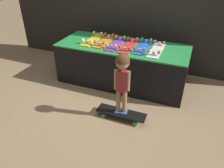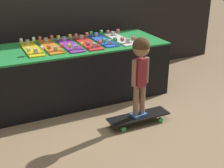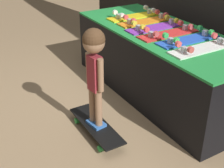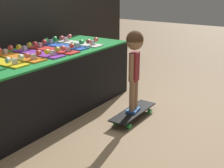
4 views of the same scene
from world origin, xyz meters
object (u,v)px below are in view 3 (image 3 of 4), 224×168
at_px(skateboard_blue_on_rack, 188,39).
at_px(skateboard_white_on_rack, 202,47).
at_px(child, 94,61).
at_px(skateboard_red_on_rack, 169,33).
at_px(skateboard_purple_on_rack, 155,26).
at_px(skateboard_orange_on_rack, 146,20).
at_px(skateboard_on_floor, 96,126).
at_px(skateboard_yellow_on_rack, 134,15).

xyz_separation_m(skateboard_blue_on_rack, skateboard_white_on_rack, (0.22, -0.04, 0.00)).
bearing_deg(child, skateboard_red_on_rack, 95.21).
relative_size(skateboard_purple_on_rack, skateboard_blue_on_rack, 1.00).
xyz_separation_m(skateboard_purple_on_rack, skateboard_red_on_rack, (0.22, -0.01, 0.00)).
xyz_separation_m(skateboard_orange_on_rack, skateboard_on_floor, (0.66, -0.96, -0.63)).
height_order(skateboard_blue_on_rack, skateboard_white_on_rack, same).
height_order(skateboard_blue_on_rack, skateboard_on_floor, skateboard_blue_on_rack).
distance_m(skateboard_purple_on_rack, child, 1.02).
relative_size(skateboard_blue_on_rack, child, 0.73).
distance_m(skateboard_red_on_rack, skateboard_blue_on_rack, 0.23).
distance_m(skateboard_yellow_on_rack, skateboard_red_on_rack, 0.67).
bearing_deg(skateboard_blue_on_rack, child, -90.47).
xyz_separation_m(skateboard_red_on_rack, child, (0.21, -0.91, -0.01)).
relative_size(skateboard_yellow_on_rack, skateboard_orange_on_rack, 1.00).
bearing_deg(skateboard_white_on_rack, child, -104.13).
height_order(skateboard_yellow_on_rack, skateboard_on_floor, skateboard_yellow_on_rack).
bearing_deg(child, skateboard_white_on_rack, 67.86).
bearing_deg(skateboard_red_on_rack, skateboard_orange_on_rack, 173.35).
bearing_deg(skateboard_purple_on_rack, skateboard_on_floor, -64.69).
bearing_deg(skateboard_blue_on_rack, skateboard_orange_on_rack, 179.47).
distance_m(skateboard_orange_on_rack, skateboard_blue_on_rack, 0.66).
relative_size(skateboard_yellow_on_rack, child, 0.73).
height_order(skateboard_orange_on_rack, skateboard_white_on_rack, same).
relative_size(skateboard_orange_on_rack, skateboard_red_on_rack, 1.00).
bearing_deg(skateboard_yellow_on_rack, skateboard_white_on_rack, -2.72).
bearing_deg(skateboard_yellow_on_rack, child, -47.65).
bearing_deg(child, skateboard_on_floor, -53.01).
xyz_separation_m(skateboard_white_on_rack, skateboard_on_floor, (-0.23, -0.91, -0.63)).
bearing_deg(skateboard_white_on_rack, skateboard_blue_on_rack, 168.71).
xyz_separation_m(skateboard_red_on_rack, skateboard_white_on_rack, (0.44, 0.00, 0.00)).
xyz_separation_m(skateboard_yellow_on_rack, skateboard_white_on_rack, (1.11, -0.05, 0.00)).
relative_size(skateboard_blue_on_rack, skateboard_on_floor, 0.92).
relative_size(skateboard_purple_on_rack, skateboard_red_on_rack, 1.00).
xyz_separation_m(skateboard_purple_on_rack, skateboard_blue_on_rack, (0.44, 0.03, 0.00)).
xyz_separation_m(skateboard_orange_on_rack, skateboard_blue_on_rack, (0.66, -0.01, 0.00)).
distance_m(skateboard_purple_on_rack, skateboard_blue_on_rack, 0.44).
relative_size(skateboard_red_on_rack, skateboard_on_floor, 0.92).
height_order(skateboard_red_on_rack, child, child).
bearing_deg(skateboard_purple_on_rack, skateboard_orange_on_rack, 169.53).
xyz_separation_m(skateboard_orange_on_rack, skateboard_purple_on_rack, (0.22, -0.04, 0.00)).
height_order(skateboard_yellow_on_rack, skateboard_blue_on_rack, same).
distance_m(skateboard_yellow_on_rack, skateboard_orange_on_rack, 0.22).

